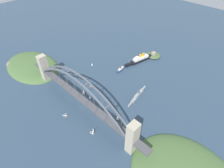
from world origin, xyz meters
TOP-DOWN VIEW (x-y plane):
  - ground_plane at (0.00, 0.00)m, footprint 1400.00×1400.00m
  - harbor_arch_bridge at (0.00, -0.00)m, footprint 293.06×15.81m
  - headland_west_shore at (-185.30, -1.20)m, footprint 153.85×102.23m
  - ocean_liner at (-16.40, 196.07)m, footprint 26.82×92.20m
  - naval_cruiser at (54.50, 93.31)m, footprint 13.34×65.20m
  - harbor_ferry_steamer at (-26.01, 134.73)m, footprint 8.72×29.73m
  - fort_island_mid_harbor at (-5.99, 234.30)m, footprint 34.83×34.15m
  - seaplane_taxiing_near_bridge at (54.47, -21.19)m, footprint 9.03×9.09m
  - seaplane_second_in_formation at (-4.72, -32.09)m, footprint 8.54×8.26m
  - small_boat_0 at (64.58, 26.54)m, footprint 9.39×5.65m
  - small_boat_1 at (-30.85, 48.94)m, footprint 7.71×4.13m
  - small_boat_2 at (-85.92, 100.63)m, footprint 5.14×7.43m
  - small_boat_3 at (-6.25, 25.38)m, footprint 5.40×7.45m
  - small_boat_4 at (-24.87, 25.19)m, footprint 6.44×10.07m
  - channel_marker_buoy at (-35.93, 26.66)m, footprint 2.20×2.20m

SIDE VIEW (x-z plane):
  - ground_plane at x=0.00m, z-range 0.00..0.00m
  - headland_west_shore at x=-185.30m, z-range -9.79..9.79m
  - small_boat_1 at x=-30.85m, z-range -0.32..1.91m
  - channel_marker_buoy at x=-35.93m, z-range -0.26..2.49m
  - seaplane_second_in_formation at x=-4.72m, z-range -0.47..4.34m
  - seaplane_taxiing_near_bridge at x=54.47m, z-range -0.40..4.73m
  - harbor_ferry_steamer at x=-26.01m, z-range -1.54..6.26m
  - naval_cruiser at x=54.50m, z-range -5.71..11.94m
  - fort_island_mid_harbor at x=-5.99m, z-range -2.82..9.76m
  - small_boat_2 at x=-85.92m, z-range -0.19..7.31m
  - small_boat_0 at x=64.58m, z-range -0.35..8.51m
  - small_boat_3 at x=-6.25m, z-range -0.29..8.64m
  - ocean_liner at x=-16.40m, z-range -3.99..14.80m
  - small_boat_4 at x=-24.87m, z-range -0.45..11.48m
  - harbor_arch_bridge at x=0.00m, z-range -5.84..68.34m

